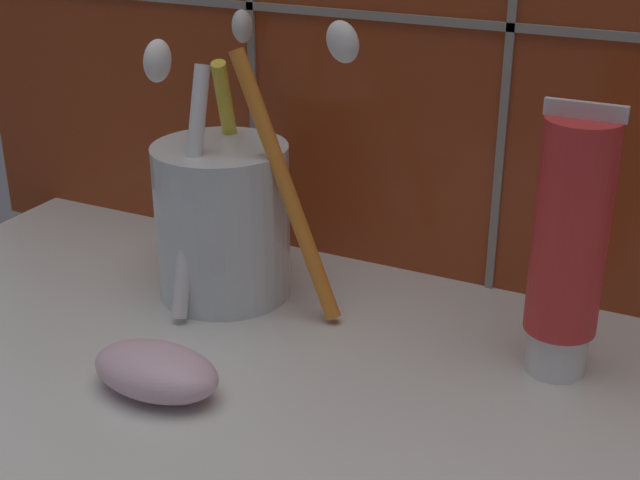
% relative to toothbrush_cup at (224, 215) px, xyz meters
% --- Properties ---
extents(sink_counter, '(0.67, 0.29, 0.02)m').
position_rel_toothbrush_cup_xyz_m(sink_counter, '(0.13, -0.06, -0.06)').
color(sink_counter, silver).
rests_on(sink_counter, ground).
extents(toothbrush_cup, '(0.14, 0.14, 0.18)m').
position_rel_toothbrush_cup_xyz_m(toothbrush_cup, '(0.00, 0.00, 0.00)').
color(toothbrush_cup, silver).
rests_on(toothbrush_cup, sink_counter).
extents(toothpaste_tube, '(0.04, 0.04, 0.14)m').
position_rel_toothbrush_cup_xyz_m(toothpaste_tube, '(0.20, -0.00, 0.02)').
color(toothpaste_tube, white).
rests_on(toothpaste_tube, sink_counter).
extents(soap_bar, '(0.07, 0.04, 0.03)m').
position_rel_toothbrush_cup_xyz_m(soap_bar, '(0.03, -0.11, -0.04)').
color(soap_bar, '#DBB2C6').
rests_on(soap_bar, sink_counter).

